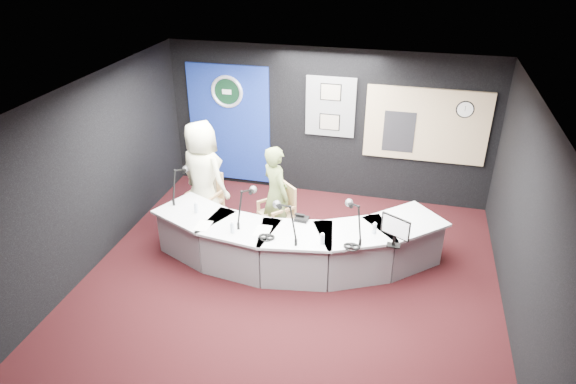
% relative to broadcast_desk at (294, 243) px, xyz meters
% --- Properties ---
extents(ground, '(6.00, 6.00, 0.00)m').
position_rel_broadcast_desk_xyz_m(ground, '(0.05, -0.55, -0.38)').
color(ground, black).
rests_on(ground, ground).
extents(ceiling, '(6.00, 6.00, 0.02)m').
position_rel_broadcast_desk_xyz_m(ceiling, '(0.05, -0.55, 2.42)').
color(ceiling, silver).
rests_on(ceiling, ground).
extents(wall_back, '(6.00, 0.02, 2.80)m').
position_rel_broadcast_desk_xyz_m(wall_back, '(0.05, 2.45, 1.02)').
color(wall_back, black).
rests_on(wall_back, ground).
extents(wall_front, '(6.00, 0.02, 2.80)m').
position_rel_broadcast_desk_xyz_m(wall_front, '(0.05, -3.55, 1.02)').
color(wall_front, black).
rests_on(wall_front, ground).
extents(wall_left, '(0.02, 6.00, 2.80)m').
position_rel_broadcast_desk_xyz_m(wall_left, '(-2.95, -0.55, 1.02)').
color(wall_left, black).
rests_on(wall_left, ground).
extents(wall_right, '(0.02, 6.00, 2.80)m').
position_rel_broadcast_desk_xyz_m(wall_right, '(3.05, -0.55, 1.02)').
color(wall_right, black).
rests_on(wall_right, ground).
extents(broadcast_desk, '(4.50, 1.90, 0.75)m').
position_rel_broadcast_desk_xyz_m(broadcast_desk, '(0.00, 0.00, 0.00)').
color(broadcast_desk, silver).
rests_on(broadcast_desk, ground).
extents(backdrop_panel, '(1.60, 0.05, 2.30)m').
position_rel_broadcast_desk_xyz_m(backdrop_panel, '(-1.85, 2.42, 0.88)').
color(backdrop_panel, navy).
rests_on(backdrop_panel, wall_back).
extents(agency_seal, '(0.63, 0.07, 0.63)m').
position_rel_broadcast_desk_xyz_m(agency_seal, '(-1.85, 2.38, 1.52)').
color(agency_seal, silver).
rests_on(agency_seal, backdrop_panel).
extents(seal_center, '(0.48, 0.01, 0.48)m').
position_rel_broadcast_desk_xyz_m(seal_center, '(-1.85, 2.38, 1.52)').
color(seal_center, black).
rests_on(seal_center, backdrop_panel).
extents(pinboard, '(0.90, 0.04, 1.10)m').
position_rel_broadcast_desk_xyz_m(pinboard, '(0.10, 2.42, 1.38)').
color(pinboard, slate).
rests_on(pinboard, wall_back).
extents(framed_photo_upper, '(0.34, 0.02, 0.27)m').
position_rel_broadcast_desk_xyz_m(framed_photo_upper, '(0.10, 2.39, 1.65)').
color(framed_photo_upper, gray).
rests_on(framed_photo_upper, pinboard).
extents(framed_photo_lower, '(0.34, 0.02, 0.27)m').
position_rel_broadcast_desk_xyz_m(framed_photo_lower, '(0.10, 2.39, 1.09)').
color(framed_photo_lower, gray).
rests_on(framed_photo_lower, pinboard).
extents(booth_window_frame, '(2.12, 0.06, 1.32)m').
position_rel_broadcast_desk_xyz_m(booth_window_frame, '(1.80, 2.42, 1.18)').
color(booth_window_frame, tan).
rests_on(booth_window_frame, wall_back).
extents(booth_glow, '(2.00, 0.02, 1.20)m').
position_rel_broadcast_desk_xyz_m(booth_glow, '(1.80, 2.41, 1.18)').
color(booth_glow, beige).
rests_on(booth_glow, booth_window_frame).
extents(equipment_rack, '(0.55, 0.02, 0.75)m').
position_rel_broadcast_desk_xyz_m(equipment_rack, '(1.35, 2.39, 1.03)').
color(equipment_rack, black).
rests_on(equipment_rack, booth_window_frame).
extents(wall_clock, '(0.28, 0.01, 0.28)m').
position_rel_broadcast_desk_xyz_m(wall_clock, '(2.40, 2.39, 1.52)').
color(wall_clock, white).
rests_on(wall_clock, booth_window_frame).
extents(armchair_left, '(0.71, 0.71, 1.04)m').
position_rel_broadcast_desk_xyz_m(armchair_left, '(-1.74, 0.75, 0.14)').
color(armchair_left, '#AC7F4F').
rests_on(armchair_left, ground).
extents(armchair_right, '(0.79, 0.79, 0.99)m').
position_rel_broadcast_desk_xyz_m(armchair_right, '(-0.44, 0.63, 0.12)').
color(armchair_right, '#AC7F4F').
rests_on(armchair_right, ground).
extents(draped_jacket, '(0.51, 0.22, 0.70)m').
position_rel_broadcast_desk_xyz_m(draped_jacket, '(-1.82, 0.99, 0.24)').
color(draped_jacket, slate).
rests_on(draped_jacket, armchair_left).
extents(person_man, '(1.09, 0.92, 1.90)m').
position_rel_broadcast_desk_xyz_m(person_man, '(-1.74, 0.75, 0.58)').
color(person_man, beige).
rests_on(person_man, ground).
extents(person_woman, '(0.71, 0.71, 1.65)m').
position_rel_broadcast_desk_xyz_m(person_woman, '(-0.44, 0.63, 0.45)').
color(person_woman, olive).
rests_on(person_woman, ground).
extents(computer_monitor, '(0.41, 0.24, 0.31)m').
position_rel_broadcast_desk_xyz_m(computer_monitor, '(1.48, -0.30, 0.70)').
color(computer_monitor, black).
rests_on(computer_monitor, broadcast_desk).
extents(desk_phone, '(0.21, 0.18, 0.05)m').
position_rel_broadcast_desk_xyz_m(desk_phone, '(0.11, 0.06, 0.40)').
color(desk_phone, black).
rests_on(desk_phone, broadcast_desk).
extents(headphones_near, '(0.23, 0.23, 0.04)m').
position_rel_broadcast_desk_xyz_m(headphones_near, '(0.93, -0.48, 0.39)').
color(headphones_near, black).
rests_on(headphones_near, broadcast_desk).
extents(headphones_far, '(0.22, 0.22, 0.04)m').
position_rel_broadcast_desk_xyz_m(headphones_far, '(-0.27, -0.53, 0.39)').
color(headphones_far, black).
rests_on(headphones_far, broadcast_desk).
extents(paper_stack, '(0.21, 0.30, 0.00)m').
position_rel_broadcast_desk_xyz_m(paper_stack, '(-1.27, -0.44, 0.38)').
color(paper_stack, white).
rests_on(paper_stack, broadcast_desk).
extents(notepad, '(0.23, 0.32, 0.00)m').
position_rel_broadcast_desk_xyz_m(notepad, '(-0.38, -0.36, 0.38)').
color(notepad, white).
rests_on(notepad, broadcast_desk).
extents(boom_mic_a, '(0.16, 0.74, 0.60)m').
position_rel_broadcast_desk_xyz_m(boom_mic_a, '(-1.97, 0.34, 0.68)').
color(boom_mic_a, black).
rests_on(boom_mic_a, broadcast_desk).
extents(boom_mic_b, '(0.16, 0.74, 0.60)m').
position_rel_broadcast_desk_xyz_m(boom_mic_b, '(-0.71, -0.09, 0.68)').
color(boom_mic_b, black).
rests_on(boom_mic_b, broadcast_desk).
extents(boom_mic_c, '(0.52, 0.59, 0.60)m').
position_rel_broadcast_desk_xyz_m(boom_mic_c, '(-0.02, -0.37, 0.68)').
color(boom_mic_c, black).
rests_on(boom_mic_c, broadcast_desk).
extents(boom_mic_d, '(0.37, 0.69, 0.60)m').
position_rel_broadcast_desk_xyz_m(boom_mic_d, '(0.91, -0.12, 0.68)').
color(boom_mic_d, black).
rests_on(boom_mic_d, broadcast_desk).
extents(water_bottles, '(3.20, 0.53, 0.18)m').
position_rel_broadcast_desk_xyz_m(water_bottles, '(0.05, -0.28, 0.46)').
color(water_bottles, silver).
rests_on(water_bottles, broadcast_desk).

